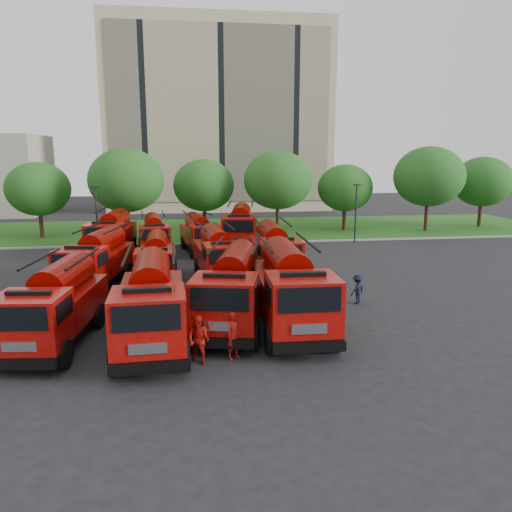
{
  "coord_description": "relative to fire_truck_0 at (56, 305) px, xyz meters",
  "views": [
    {
      "loc": [
        -2.63,
        -24.76,
        7.78
      ],
      "look_at": [
        1.31,
        3.8,
        1.8
      ],
      "focal_mm": 35.0,
      "sensor_mm": 36.0,
      "label": 1
    }
  ],
  "objects": [
    {
      "name": "tree_2",
      "position": [
        0.11,
        25.64,
        3.71
      ],
      "size": [
        6.72,
        6.72,
        8.22
      ],
      "color": "#382314",
      "rests_on": "ground"
    },
    {
      "name": "fire_truck_10",
      "position": [
        6.38,
        18.82,
        -0.17
      ],
      "size": [
        3.26,
        6.71,
        2.93
      ],
      "rotation": [
        0.0,
        0.0,
        0.17
      ],
      "color": "black",
      "rests_on": "ground"
    },
    {
      "name": "fire_truck_1",
      "position": [
        3.91,
        -0.73,
        0.11
      ],
      "size": [
        3.03,
        7.78,
        3.5
      ],
      "rotation": [
        0.0,
        0.0,
        0.03
      ],
      "color": "black",
      "rests_on": "ground"
    },
    {
      "name": "ground",
      "position": [
        8.11,
        4.14,
        -1.65
      ],
      "size": [
        140.0,
        140.0,
        0.0
      ],
      "primitive_type": "plane",
      "color": "black",
      "rests_on": "ground"
    },
    {
      "name": "curb",
      "position": [
        8.11,
        22.04,
        -1.58
      ],
      "size": [
        70.0,
        0.3,
        0.14
      ],
      "primitive_type": "cube",
      "color": "gray",
      "rests_on": "ground"
    },
    {
      "name": "tree_4",
      "position": [
        14.11,
        26.64,
        3.57
      ],
      "size": [
        6.55,
        6.55,
        8.01
      ],
      "color": "#382314",
      "rests_on": "ground"
    },
    {
      "name": "tree_5",
      "position": [
        21.11,
        27.64,
        2.7
      ],
      "size": [
        5.46,
        5.46,
        6.68
      ],
      "color": "#382314",
      "rests_on": "ground"
    },
    {
      "name": "tree_7",
      "position": [
        36.11,
        28.14,
        3.17
      ],
      "size": [
        6.05,
        6.05,
        7.39
      ],
      "color": "#382314",
      "rests_on": "ground"
    },
    {
      "name": "tree_3",
      "position": [
        7.11,
        28.14,
        3.04
      ],
      "size": [
        5.88,
        5.88,
        7.19
      ],
      "color": "#382314",
      "rests_on": "ground"
    },
    {
      "name": "fire_truck_9",
      "position": [
        2.84,
        18.45,
        -0.15
      ],
      "size": [
        2.9,
        6.73,
        2.98
      ],
      "rotation": [
        0.0,
        0.0,
        0.1
      ],
      "color": "black",
      "rests_on": "ground"
    },
    {
      "name": "fire_truck_3",
      "position": [
        9.93,
        0.42,
        0.19
      ],
      "size": [
        3.08,
        8.07,
        3.65
      ],
      "rotation": [
        0.0,
        0.0,
        -0.02
      ],
      "color": "black",
      "rests_on": "ground"
    },
    {
      "name": "lamp_post_1",
      "position": [
        20.11,
        21.34,
        1.25
      ],
      "size": [
        0.6,
        0.25,
        5.11
      ],
      "color": "black",
      "rests_on": "ground"
    },
    {
      "name": "firefighter_4",
      "position": [
        4.5,
        6.37,
        -1.65
      ],
      "size": [
        0.88,
        0.86,
        1.53
      ],
      "primitive_type": "imported",
      "rotation": [
        0.0,
        0.0,
        2.42
      ],
      "color": "black",
      "rests_on": "ground"
    },
    {
      "name": "apartment_building",
      "position": [
        10.11,
        52.07,
        10.85
      ],
      "size": [
        30.0,
        14.18,
        25.0
      ],
      "color": "beige",
      "rests_on": "ground"
    },
    {
      "name": "fire_truck_7",
      "position": [
        10.86,
        9.95,
        0.01
      ],
      "size": [
        2.8,
        7.31,
        3.3
      ],
      "rotation": [
        0.0,
        0.0,
        -0.02
      ],
      "color": "black",
      "rests_on": "ground"
    },
    {
      "name": "fire_truck_6",
      "position": [
        7.31,
        9.72,
        -0.06
      ],
      "size": [
        3.07,
        7.13,
        3.15
      ],
      "rotation": [
        0.0,
        0.0,
        0.1
      ],
      "color": "black",
      "rests_on": "ground"
    },
    {
      "name": "lawn",
      "position": [
        8.11,
        30.14,
        -1.59
      ],
      "size": [
        70.0,
        16.0,
        0.12
      ],
      "primitive_type": "cube",
      "color": "#255215",
      "rests_on": "ground"
    },
    {
      "name": "firefighter_5",
      "position": [
        10.93,
        5.26,
        -1.65
      ],
      "size": [
        1.5,
        0.91,
        1.51
      ],
      "primitive_type": "imported",
      "rotation": [
        0.0,
        0.0,
        2.91
      ],
      "color": "maroon",
      "rests_on": "ground"
    },
    {
      "name": "firefighter_1",
      "position": [
        5.76,
        -2.97,
        -1.65
      ],
      "size": [
        1.05,
        0.92,
        1.9
      ],
      "primitive_type": "imported",
      "rotation": [
        0.0,
        0.0,
        -0.56
      ],
      "color": "maroon",
      "rests_on": "ground"
    },
    {
      "name": "fire_truck_5",
      "position": [
        3.56,
        9.15,
        -0.17
      ],
      "size": [
        2.52,
        6.53,
        2.94
      ],
      "rotation": [
        0.0,
        0.0,
        0.03
      ],
      "color": "black",
      "rests_on": "ground"
    },
    {
      "name": "tree_1",
      "position": [
        -7.89,
        27.14,
        2.9
      ],
      "size": [
        5.71,
        5.71,
        6.98
      ],
      "color": "#382314",
      "rests_on": "ground"
    },
    {
      "name": "fire_truck_8",
      "position": [
        -0.28,
        18.24,
        0.04
      ],
      "size": [
        3.16,
        7.54,
        3.35
      ],
      "rotation": [
        0.0,
        0.0,
        -0.08
      ],
      "color": "black",
      "rests_on": "ground"
    },
    {
      "name": "firefighter_3",
      "position": [
        14.2,
        3.62,
        -1.65
      ],
      "size": [
        1.11,
        1.04,
        1.56
      ],
      "primitive_type": "imported",
      "rotation": [
        0.0,
        0.0,
        3.82
      ],
      "color": "black",
      "rests_on": "ground"
    },
    {
      "name": "lamp_post_0",
      "position": [
        -1.89,
        21.34,
        1.25
      ],
      "size": [
        0.6,
        0.25,
        5.11
      ],
      "color": "black",
      "rests_on": "ground"
    },
    {
      "name": "fire_truck_11",
      "position": [
        9.79,
        19.95,
        0.11
      ],
      "size": [
        3.72,
        7.96,
        3.49
      ],
      "rotation": [
        0.0,
        0.0,
        -0.15
      ],
      "color": "black",
      "rests_on": "ground"
    },
    {
      "name": "fire_truck_0",
      "position": [
        0.0,
        0.0,
        0.0
      ],
      "size": [
        3.28,
        7.43,
        3.28
      ],
      "rotation": [
        0.0,
        0.0,
        -0.11
      ],
      "color": "black",
      "rests_on": "ground"
    },
    {
      "name": "firefighter_2",
      "position": [
        9.55,
        -1.39,
        -1.65
      ],
      "size": [
        0.77,
        1.18,
        1.89
      ],
      "primitive_type": "imported",
      "rotation": [
        0.0,
        0.0,
        1.44
      ],
      "color": "maroon",
      "rests_on": "ground"
    },
    {
      "name": "fire_truck_4",
      "position": [
        0.16,
        8.96,
        -0.0
      ],
      "size": [
        3.76,
        7.51,
        3.27
      ],
      "rotation": [
        0.0,
        0.0,
        -0.19
      ],
      "color": "black",
      "rests_on": "ground"
    },
    {
      "name": "firefighter_0",
      "position": [
        7.12,
        -2.63,
        -1.65
      ],
      "size": [
        0.86,
        0.82,
        1.9
      ],
      "primitive_type": "imported",
      "rotation": [
        0.0,
        0.0,
        0.64
      ],
      "color": "maroon",
      "rests_on": "ground"
    },
    {
      "name": "fire_truck_2",
      "position": [
        7.43,
        1.07,
        0.09
      ],
      "size": [
        4.25,
        7.98,
        3.46
      ],
      "rotation": [
        0.0,
        0.0,
        -0.23
      ],
      "color": "black",
      "rests_on": "ground"
    },
    {
      "name": "tree_6",
      "position": [
        29.11,
        26.14,
        3.84
      ],
      "size": [
        6.89,
        6.89,
        8.42
      ],
      "color": "#382314",
      "rests_on": "ground"
    }
  ]
}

